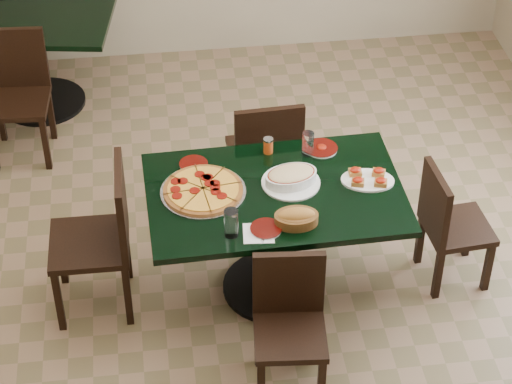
{
  "coord_description": "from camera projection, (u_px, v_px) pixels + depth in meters",
  "views": [
    {
      "loc": [
        -0.41,
        -4.29,
        4.24
      ],
      "look_at": [
        0.15,
        0.0,
        0.71
      ],
      "focal_mm": 70.0,
      "sensor_mm": 36.0,
      "label": 1
    }
  ],
  "objects": [
    {
      "name": "chair_left",
      "position": [
        104.0,
        232.0,
        5.58
      ],
      "size": [
        0.45,
        0.45,
        0.96
      ],
      "rotation": [
        0.0,
        0.0,
        -1.58
      ],
      "color": "black",
      "rests_on": "floor"
    },
    {
      "name": "water_glass_a",
      "position": [
        308.0,
        143.0,
        5.75
      ],
      "size": [
        0.07,
        0.07,
        0.15
      ],
      "primitive_type": "cylinder",
      "color": "white",
      "rests_on": "main_table"
    },
    {
      "name": "water_glass_b",
      "position": [
        231.0,
        223.0,
        5.19
      ],
      "size": [
        0.08,
        0.08,
        0.16
      ],
      "primitive_type": "cylinder",
      "color": "white",
      "rests_on": "main_table"
    },
    {
      "name": "back_chair_near",
      "position": [
        18.0,
        87.0,
        6.79
      ],
      "size": [
        0.45,
        0.45,
        0.9
      ],
      "rotation": [
        0.0,
        0.0,
        -0.07
      ],
      "color": "black",
      "rests_on": "floor"
    },
    {
      "name": "side_plate_far_l",
      "position": [
        194.0,
        164.0,
        5.7
      ],
      "size": [
        0.17,
        0.17,
        0.02
      ],
      "rotation": [
        0.0,
        0.0,
        0.21
      ],
      "color": "silver",
      "rests_on": "main_table"
    },
    {
      "name": "bread_basket",
      "position": [
        296.0,
        217.0,
        5.29
      ],
      "size": [
        0.24,
        0.17,
        0.1
      ],
      "rotation": [
        0.0,
        0.0,
        -0.03
      ],
      "color": "brown",
      "rests_on": "main_table"
    },
    {
      "name": "pepperoni_pizza",
      "position": [
        203.0,
        190.0,
        5.51
      ],
      "size": [
        0.48,
        0.48,
        0.04
      ],
      "rotation": [
        0.0,
        0.0,
        0.12
      ],
      "color": "silver",
      "rests_on": "main_table"
    },
    {
      "name": "back_table",
      "position": [
        34.0,
        43.0,
        7.2
      ],
      "size": [
        1.27,
        1.01,
        0.75
      ],
      "rotation": [
        0.0,
        0.0,
        -0.16
      ],
      "color": "black",
      "rests_on": "floor"
    },
    {
      "name": "chair_right",
      "position": [
        447.0,
        222.0,
        5.8
      ],
      "size": [
        0.4,
        0.4,
        0.8
      ],
      "rotation": [
        0.0,
        0.0,
        1.66
      ],
      "color": "black",
      "rests_on": "floor"
    },
    {
      "name": "floor",
      "position": [
        232.0,
        286.0,
        6.02
      ],
      "size": [
        5.5,
        5.5,
        0.0
      ],
      "primitive_type": "plane",
      "color": "#82644B",
      "rests_on": "ground"
    },
    {
      "name": "chair_near",
      "position": [
        289.0,
        317.0,
        5.2
      ],
      "size": [
        0.41,
        0.41,
        0.8
      ],
      "rotation": [
        0.0,
        0.0,
        -0.08
      ],
      "color": "black",
      "rests_on": "floor"
    },
    {
      "name": "bruschetta_platter",
      "position": [
        368.0,
        178.0,
        5.58
      ],
      "size": [
        0.34,
        0.26,
        0.05
      ],
      "rotation": [
        0.0,
        0.0,
        -0.2
      ],
      "color": "silver",
      "rests_on": "main_table"
    },
    {
      "name": "side_plate_near",
      "position": [
        266.0,
        229.0,
        5.27
      ],
      "size": [
        0.17,
        0.17,
        0.02
      ],
      "rotation": [
        0.0,
        0.0,
        -0.18
      ],
      "color": "silver",
      "rests_on": "main_table"
    },
    {
      "name": "napkin_setting",
      "position": [
        259.0,
        233.0,
        5.25
      ],
      "size": [
        0.18,
        0.18,
        0.01
      ],
      "rotation": [
        0.0,
        0.0,
        -0.09
      ],
      "color": "white",
      "rests_on": "main_table"
    },
    {
      "name": "lasagna_casserole",
      "position": [
        291.0,
        177.0,
        5.55
      ],
      "size": [
        0.33,
        0.33,
        0.09
      ],
      "rotation": [
        0.0,
        0.0,
        0.21
      ],
      "color": "silver",
      "rests_on": "main_table"
    },
    {
      "name": "side_plate_far_r",
      "position": [
        321.0,
        148.0,
        5.82
      ],
      "size": [
        0.19,
        0.19,
        0.03
      ],
      "rotation": [
        0.0,
        0.0,
        0.1
      ],
      "color": "silver",
      "rests_on": "main_table"
    },
    {
      "name": "main_table",
      "position": [
        275.0,
        216.0,
        5.64
      ],
      "size": [
        1.45,
        0.95,
        0.75
      ],
      "rotation": [
        0.0,
        0.0,
        0.03
      ],
      "color": "black",
      "rests_on": "floor"
    },
    {
      "name": "chair_far",
      "position": [
        266.0,
        153.0,
        6.2
      ],
      "size": [
        0.45,
        0.45,
        0.91
      ],
      "rotation": [
        0.0,
        0.0,
        3.2
      ],
      "color": "black",
      "rests_on": "floor"
    },
    {
      "name": "pepper_shaker",
      "position": [
        268.0,
        145.0,
        5.77
      ],
      "size": [
        0.06,
        0.06,
        0.1
      ],
      "color": "#D04D16",
      "rests_on": "main_table"
    }
  ]
}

